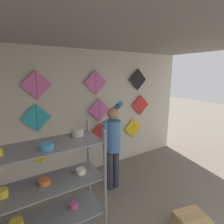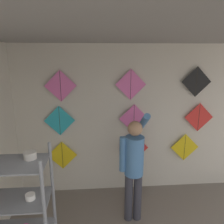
# 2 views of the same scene
# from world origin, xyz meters

# --- Properties ---
(back_panel) EXTENTS (5.00, 0.06, 2.80)m
(back_panel) POSITION_xyz_m (0.00, 3.57, 1.40)
(back_panel) COLOR beige
(back_panel) RESTS_ON ground
(ceiling_slab) EXTENTS (5.00, 4.34, 0.04)m
(ceiling_slab) POSITION_xyz_m (0.00, 1.77, 2.82)
(ceiling_slab) COLOR gray
(shelf_rack) EXTENTS (0.97, 0.38, 1.84)m
(shelf_rack) POSITION_xyz_m (-1.56, 1.38, 1.00)
(shelf_rack) COLOR slate
(shelf_rack) RESTS_ON ground
(shopkeeper) EXTENTS (0.45, 0.62, 1.79)m
(shopkeeper) POSITION_xyz_m (-0.08, 2.68, 1.01)
(shopkeeper) COLOR #383842
(shopkeeper) RESTS_ON ground
(kite_0) EXTENTS (0.55, 0.01, 0.55)m
(kite_0) POSITION_xyz_m (-1.29, 3.48, 0.78)
(kite_0) COLOR yellow
(kite_1) EXTENTS (0.55, 0.04, 0.69)m
(kite_1) POSITION_xyz_m (0.06, 3.48, 0.86)
(kite_1) COLOR red
(kite_2) EXTENTS (0.55, 0.01, 0.55)m
(kite_2) POSITION_xyz_m (1.06, 3.48, 0.86)
(kite_2) COLOR yellow
(kite_3) EXTENTS (0.55, 0.01, 0.55)m
(kite_3) POSITION_xyz_m (-1.30, 3.48, 1.46)
(kite_3) COLOR #28B2C6
(kite_4) EXTENTS (0.55, 0.01, 0.55)m
(kite_4) POSITION_xyz_m (0.05, 3.48, 1.47)
(kite_4) COLOR pink
(kite_5) EXTENTS (0.55, 0.01, 0.55)m
(kite_5) POSITION_xyz_m (1.28, 3.48, 1.47)
(kite_5) COLOR red
(kite_6) EXTENTS (0.55, 0.01, 0.55)m
(kite_6) POSITION_xyz_m (-1.25, 3.48, 2.09)
(kite_6) COLOR pink
(kite_7) EXTENTS (0.55, 0.01, 0.55)m
(kite_7) POSITION_xyz_m (-0.03, 3.48, 2.10)
(kite_7) COLOR pink
(kite_8) EXTENTS (0.55, 0.01, 0.55)m
(kite_8) POSITION_xyz_m (1.17, 3.48, 2.14)
(kite_8) COLOR black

